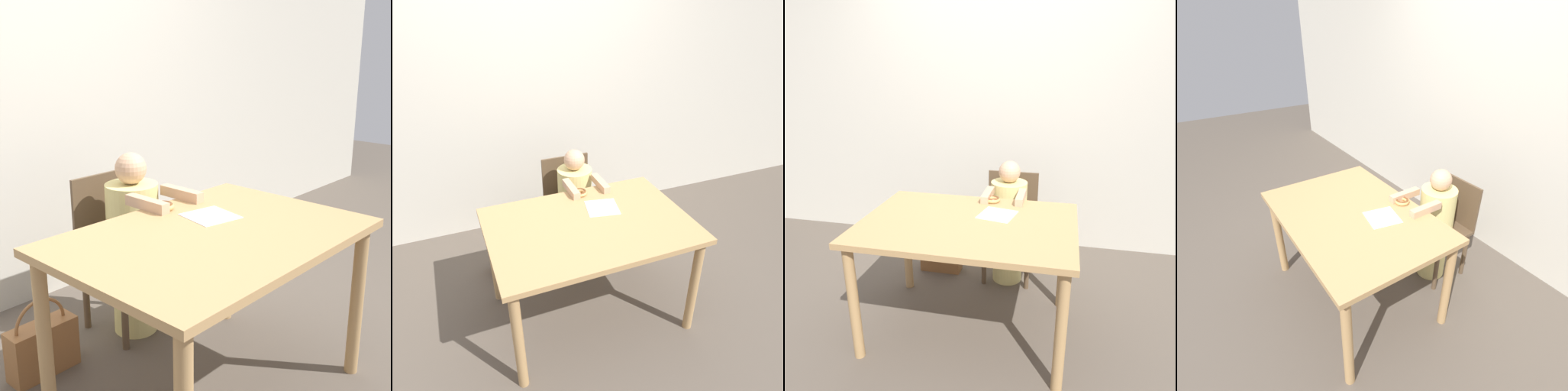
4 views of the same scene
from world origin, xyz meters
The scene contains 8 objects.
ground_plane centered at (0.00, 0.00, 0.00)m, with size 12.00×12.00×0.00m, color brown.
wall_back centered at (0.00, 1.39, 1.25)m, with size 8.00×0.05×2.50m.
dining_table centered at (0.00, 0.00, 0.66)m, with size 1.26×0.88×0.76m.
chair centered at (0.15, 0.76, 0.44)m, with size 0.40×0.38×0.82m.
child_figure centered at (0.15, 0.65, 0.48)m, with size 0.28×0.49×0.97m.
donut centered at (0.08, 0.36, 0.77)m, with size 0.10×0.10×0.03m.
napkin centered at (0.15, 0.14, 0.76)m, with size 0.24×0.24×0.00m.
handbag centered at (-0.41, 0.68, 0.14)m, with size 0.33×0.12×0.38m.
Camera 2 is at (-0.75, -1.82, 2.07)m, focal length 35.00 mm.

